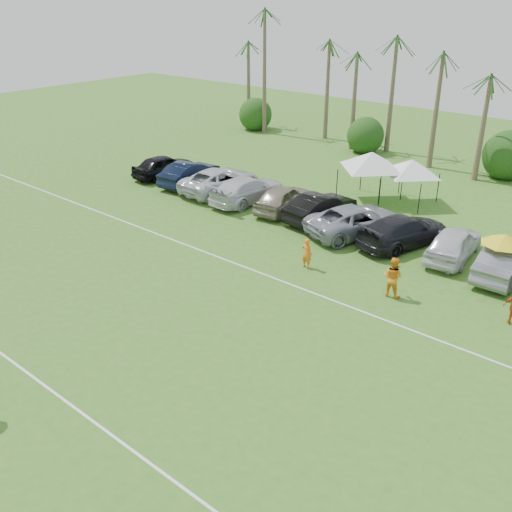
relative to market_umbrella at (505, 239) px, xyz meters
The scene contains 26 objects.
field_lines 17.39m from the market_umbrella, 131.46° to the right, with size 80.00×12.10×0.01m.
palm_tree_0 37.90m from the market_umbrella, 152.94° to the left, with size 2.40×2.40×8.90m.
palm_tree_1 33.72m from the market_umbrella, 149.00° to the left, with size 2.40×2.40×9.90m.
palm_tree_2 29.82m from the market_umbrella, 143.90° to the left, with size 2.40×2.40×10.90m.
palm_tree_3 27.03m from the market_umbrella, 138.67° to the left, with size 2.40×2.40×11.90m.
palm_tree_4 23.60m from the market_umbrella, 132.08° to the left, with size 2.40×2.40×8.90m.
palm_tree_5 21.44m from the market_umbrella, 123.77° to the left, with size 2.40×2.40×9.90m.
palm_tree_6 19.89m from the market_umbrella, 113.48° to the left, with size 2.40×2.40×10.90m.
bush_tree_0 35.39m from the market_umbrella, 149.28° to the left, with size 4.00×4.00×4.00m.
bush_tree_1 25.10m from the market_umbrella, 133.94° to the left, with size 4.00×4.00×4.00m.
bush_tree_2 18.87m from the market_umbrella, 106.69° to the left, with size 4.00×4.00×4.00m.
sideline_player_a 9.51m from the market_umbrella, 148.58° to the right, with size 0.59×0.39×1.63m, color orange.
sideline_player_b 5.93m from the market_umbrella, 124.30° to the right, with size 0.95×0.74×1.96m, color orange.
canopy_tent_left 12.45m from the market_umbrella, 150.18° to the left, with size 4.84×4.84×3.92m.
canopy_tent_right 11.29m from the market_umbrella, 138.80° to the left, with size 4.31×4.31×3.49m.
market_umbrella is the anchor object (origin of this frame).
parked_car_0 25.40m from the market_umbrella, behind, with size 2.02×5.03×1.71m, color black.
parked_car_1 22.58m from the market_umbrella, behind, with size 1.81×5.20×1.71m, color black.
parked_car_2 19.77m from the market_umbrella, behind, with size 2.84×6.16×1.71m, color silver.
parked_car_3 16.94m from the market_umbrella, behind, with size 2.40×5.90×1.71m, color silver.
parked_car_4 14.14m from the market_umbrella, behind, with size 2.02×5.03×1.71m, color gray.
parked_car_5 11.35m from the market_umbrella, behind, with size 1.81×5.20×1.71m, color black.
parked_car_6 8.52m from the market_umbrella, behind, with size 2.84×6.16×1.71m, color #90929D.
parked_car_7 5.80m from the market_umbrella, behind, with size 2.40×5.90×1.71m, color black.
parked_car_8 3.22m from the market_umbrella, 159.66° to the left, with size 2.02×5.03×1.71m, color silver.
parked_car_9 1.48m from the market_umbrella, 82.16° to the left, with size 1.81×5.20×1.71m, color gray.
Camera 1 is at (18.34, -5.86, 13.09)m, focal length 40.00 mm.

